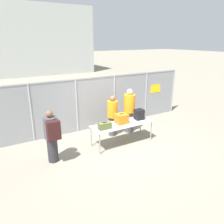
% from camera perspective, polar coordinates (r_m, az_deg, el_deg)
% --- Properties ---
extents(ground_plane, '(120.00, 120.00, 0.00)m').
position_cam_1_polar(ground_plane, '(8.03, 2.66, -8.71)').
color(ground_plane, gray).
extents(fence_section, '(8.93, 0.07, 2.21)m').
position_cam_1_polar(fence_section, '(9.27, -3.96, 2.70)').
color(fence_section, '#9EA0A5').
rests_on(fence_section, ground_plane).
extents(inspection_table, '(2.31, 0.79, 0.76)m').
position_cam_1_polar(inspection_table, '(7.93, 2.68, -3.39)').
color(inspection_table, silver).
rests_on(inspection_table, ground_plane).
extents(suitcase_olive, '(0.45, 0.23, 0.25)m').
position_cam_1_polar(suitcase_olive, '(7.42, -1.93, -3.61)').
color(suitcase_olive, '#566033').
rests_on(suitcase_olive, inspection_table).
extents(suitcase_orange, '(0.42, 0.36, 0.38)m').
position_cam_1_polar(suitcase_orange, '(7.89, 2.50, -1.76)').
color(suitcase_orange, orange).
rests_on(suitcase_orange, inspection_table).
extents(suitcase_black, '(0.35, 0.31, 0.42)m').
position_cam_1_polar(suitcase_black, '(8.33, 7.09, -0.61)').
color(suitcase_black, black).
rests_on(suitcase_black, inspection_table).
extents(traveler_hooded, '(0.42, 0.65, 1.69)m').
position_cam_1_polar(traveler_hooded, '(6.87, -15.46, -5.73)').
color(traveler_hooded, '#2D2D33').
rests_on(traveler_hooded, ground_plane).
extents(security_worker_near, '(0.40, 0.40, 1.62)m').
position_cam_1_polar(security_worker_near, '(8.54, 0.12, -0.85)').
color(security_worker_near, '#4C4C51').
rests_on(security_worker_near, ground_plane).
extents(security_worker_far, '(0.45, 0.45, 1.81)m').
position_cam_1_polar(security_worker_far, '(8.88, 4.54, 0.51)').
color(security_worker_far, '#4C4C51').
rests_on(security_worker_far, ground_plane).
extents(utility_trailer, '(3.55, 2.24, 0.76)m').
position_cam_1_polar(utility_trailer, '(12.11, -1.81, 3.02)').
color(utility_trailer, silver).
rests_on(utility_trailer, ground_plane).
extents(distant_hangar, '(12.13, 13.87, 7.06)m').
position_cam_1_polar(distant_hangar, '(30.66, -21.69, 17.02)').
color(distant_hangar, '#B2B7B2').
rests_on(distant_hangar, ground_plane).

